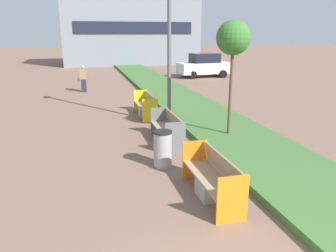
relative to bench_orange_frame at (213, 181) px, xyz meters
name	(u,v)px	position (x,y,z in m)	size (l,w,h in m)	color
planter_grass_strip	(189,106)	(2.26, 8.44, -0.28)	(2.80, 120.00, 0.18)	#426B33
building_backdrop	(130,31)	(3.06, 32.27, 3.20)	(14.59, 6.71, 7.13)	gray
bench_orange_frame	(213,181)	(0.00, 0.00, 0.00)	(0.65, 2.10, 0.94)	#ADA8A0
bench_grey_frame	(168,132)	(0.00, 3.75, 0.00)	(0.65, 2.04, 0.94)	#ADA8A0
bench_yellow_frame	(146,107)	(0.00, 7.39, 0.00)	(0.65, 2.15, 0.94)	#ADA8A0
litter_bin	(163,149)	(-0.63, 1.89, 0.12)	(0.49, 0.49, 0.97)	#9EA0A5
street_lamp_post	(169,16)	(0.61, 5.89, 3.63)	(0.24, 0.44, 7.23)	#56595B
sapling_tree_near	(233,39)	(2.06, 3.66, 2.85)	(1.07, 1.07, 3.80)	brown
pedestrian_walking	(83,78)	(-2.47, 14.20, 0.43)	(0.53, 0.24, 1.58)	#232633
parked_car_distant	(204,65)	(6.97, 18.85, 0.54)	(4.33, 2.10, 1.86)	silver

